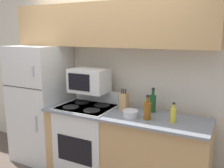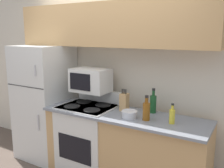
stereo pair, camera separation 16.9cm
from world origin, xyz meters
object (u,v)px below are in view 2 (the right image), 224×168
at_px(bottle_whiskey, 146,111).
at_px(bottle_cooking_spray, 172,116).
at_px(refrigerator, 45,102).
at_px(bottle_wine_green, 153,103).
at_px(microwave, 91,80).
at_px(stove, 88,138).
at_px(bowl, 130,114).
at_px(knife_block, 124,102).

relative_size(bottle_whiskey, bottle_cooking_spray, 1.27).
bearing_deg(refrigerator, bottle_whiskey, -4.85).
height_order(refrigerator, bottle_wine_green, refrigerator).
relative_size(microwave, bottle_cooking_spray, 2.26).
xyz_separation_m(refrigerator, bottle_cooking_spray, (1.97, -0.10, 0.15)).
height_order(refrigerator, microwave, refrigerator).
relative_size(bottle_wine_green, bottle_cooking_spray, 1.36).
bearing_deg(refrigerator, microwave, 3.38).
height_order(stove, microwave, microwave).
xyz_separation_m(refrigerator, bowl, (1.50, -0.16, 0.11)).
distance_m(microwave, bottle_cooking_spray, 1.20).
bearing_deg(bottle_whiskey, refrigerator, 175.15).
xyz_separation_m(bowl, bottle_whiskey, (0.20, 0.01, 0.07)).
relative_size(microwave, bottle_wine_green, 1.66).
distance_m(bottle_whiskey, bottle_cooking_spray, 0.28).
relative_size(refrigerator, knife_block, 6.06).
bearing_deg(bottle_wine_green, microwave, -173.35).
bearing_deg(bottle_whiskey, microwave, 167.73).
distance_m(bowl, bottle_wine_green, 0.35).
bearing_deg(knife_block, refrigerator, -178.25).
height_order(knife_block, bottle_wine_green, bottle_wine_green).
bearing_deg(bottle_whiskey, bottle_cooking_spray, 8.07).
xyz_separation_m(bottle_whiskey, bottle_cooking_spray, (0.28, 0.04, -0.02)).
relative_size(microwave, bowl, 2.68).
bearing_deg(stove, refrigerator, 175.32).
distance_m(stove, knife_block, 0.73).
xyz_separation_m(microwave, knife_block, (0.51, -0.01, -0.23)).
distance_m(refrigerator, stove, 0.92).
relative_size(bowl, bottle_whiskey, 0.66).
relative_size(refrigerator, bottle_cooking_spray, 7.64).
relative_size(microwave, bottle_whiskey, 1.78).
height_order(microwave, knife_block, microwave).
relative_size(knife_block, bottle_cooking_spray, 1.26).
bearing_deg(bottle_cooking_spray, refrigerator, 176.97).
xyz_separation_m(refrigerator, microwave, (0.81, 0.05, 0.40)).
distance_m(microwave, knife_block, 0.56).
height_order(microwave, bottle_cooking_spray, microwave).
bearing_deg(knife_block, stove, -167.13).
distance_m(stove, bowl, 0.81).
bearing_deg(bowl, refrigerator, 173.96).
distance_m(knife_block, bottle_wine_green, 0.35).
relative_size(refrigerator, microwave, 3.38).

